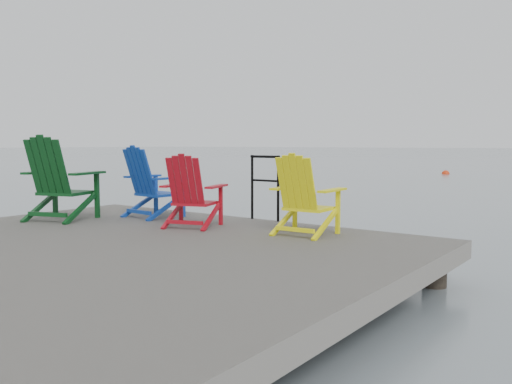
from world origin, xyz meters
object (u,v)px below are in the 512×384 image
Objects in this scene: handrail at (265,181)px; chair_yellow at (304,195)px; chair_red at (191,191)px; chair_blue at (151,182)px; chair_green at (58,179)px; buoy_b at (446,174)px.

handrail is 0.98× the size of chair_yellow.
chair_red is (-0.38, -1.07, -0.08)m from handrail.
handrail is at bearing 51.36° from chair_red.
chair_blue is at bearing -154.17° from handrail.
chair_blue is 1.11× the size of chair_red.
handrail is 0.79× the size of chair_green.
buoy_b is at bearing 102.03° from chair_blue.
chair_green is 1.26m from chair_blue.
buoy_b is (-4.23, 21.97, -1.04)m from handrail.
buoy_b is (-2.73, 22.69, -1.00)m from chair_blue.
handrail is 1.30m from chair_yellow.
chair_red reaches higher than handrail.
handrail is 2.27× the size of buoy_b.
handrail is at bearing 31.00° from chair_blue.
chair_blue reaches higher than chair_red.
handrail is 22.40m from buoy_b.
chair_green is 23.77m from buoy_b.
chair_green is at bearing -166.78° from chair_yellow.
chair_blue is (-1.50, -0.72, -0.04)m from handrail.
chair_green reaches higher than buoy_b.
chair_yellow is (1.07, -0.73, -0.08)m from handrail.
chair_green is at bearing 179.08° from chair_red.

